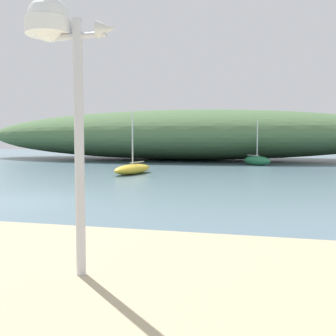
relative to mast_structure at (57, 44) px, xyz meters
name	(u,v)px	position (x,y,z in m)	size (l,w,h in m)	color
ground_plane	(24,201)	(-4.66, 6.03, -3.10)	(120.00, 120.00, 0.00)	slate
distant_hill	(183,135)	(-4.99, 32.78, -0.70)	(41.26, 15.53, 4.79)	#517547
mast_structure	(57,44)	(0.00, 0.00, 0.00)	(1.15, 0.58, 3.46)	silver
sailboat_by_sandbar	(133,169)	(-4.49, 15.95, -2.81)	(1.74, 3.65, 3.43)	gold
sailboat_near_shore	(257,160)	(2.22, 25.23, -2.73)	(2.43, 2.16, 3.38)	#287A4C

